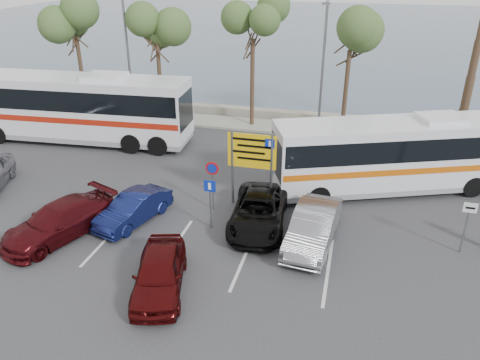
% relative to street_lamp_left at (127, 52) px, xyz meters
% --- Properties ---
extents(ground, '(120.00, 120.00, 0.00)m').
position_rel_street_lamp_left_xyz_m(ground, '(10.00, -13.52, -4.60)').
color(ground, '#343437').
rests_on(ground, ground).
extents(kerb_strip, '(44.00, 2.40, 0.15)m').
position_rel_street_lamp_left_xyz_m(kerb_strip, '(10.00, 0.48, -4.52)').
color(kerb_strip, gray).
rests_on(kerb_strip, ground).
extents(seawall, '(48.00, 0.80, 0.60)m').
position_rel_street_lamp_left_xyz_m(seawall, '(10.00, 2.48, -4.30)').
color(seawall, gray).
rests_on(seawall, ground).
extents(sea, '(140.00, 140.00, 0.00)m').
position_rel_street_lamp_left_xyz_m(sea, '(10.00, 46.48, -4.59)').
color(sea, '#3F5666').
rests_on(sea, ground).
extents(tree_far_left, '(3.20, 3.20, 7.60)m').
position_rel_street_lamp_left_xyz_m(tree_far_left, '(-4.00, 0.48, 1.73)').
color(tree_far_left, '#382619').
rests_on(tree_far_left, kerb_strip).
extents(tree_left, '(3.20, 3.20, 7.20)m').
position_rel_street_lamp_left_xyz_m(tree_left, '(2.00, 0.48, 1.41)').
color(tree_left, '#382619').
rests_on(tree_left, kerb_strip).
extents(tree_mid, '(3.20, 3.20, 8.00)m').
position_rel_street_lamp_left_xyz_m(tree_mid, '(8.50, 0.48, 2.06)').
color(tree_mid, '#382619').
rests_on(tree_mid, kerb_strip).
extents(tree_right, '(3.20, 3.20, 7.40)m').
position_rel_street_lamp_left_xyz_m(tree_right, '(14.50, 0.48, 1.57)').
color(tree_right, '#382619').
rests_on(tree_right, kerb_strip).
extents(street_lamp_left, '(0.45, 1.15, 8.01)m').
position_rel_street_lamp_left_xyz_m(street_lamp_left, '(0.00, 0.00, 0.00)').
color(street_lamp_left, slate).
rests_on(street_lamp_left, kerb_strip).
extents(street_lamp_right, '(0.45, 1.15, 8.01)m').
position_rel_street_lamp_left_xyz_m(street_lamp_right, '(13.00, 0.00, 0.00)').
color(street_lamp_right, slate).
rests_on(street_lamp_right, kerb_strip).
extents(direction_sign, '(2.20, 0.12, 3.60)m').
position_rel_street_lamp_left_xyz_m(direction_sign, '(11.00, -10.32, -2.17)').
color(direction_sign, slate).
rests_on(direction_sign, ground).
extents(sign_no_stop, '(0.60, 0.08, 2.35)m').
position_rel_street_lamp_left_xyz_m(sign_no_stop, '(9.40, -11.13, -3.02)').
color(sign_no_stop, slate).
rests_on(sign_no_stop, ground).
extents(sign_parking, '(0.50, 0.07, 2.25)m').
position_rel_street_lamp_left_xyz_m(sign_parking, '(9.80, -12.73, -3.13)').
color(sign_parking, slate).
rests_on(sign_parking, ground).
extents(sign_taxi, '(0.50, 0.07, 2.20)m').
position_rel_street_lamp_left_xyz_m(sign_taxi, '(19.80, -12.03, -3.18)').
color(sign_taxi, slate).
rests_on(sign_taxi, ground).
extents(lane_markings, '(12.02, 4.20, 0.01)m').
position_rel_street_lamp_left_xyz_m(lane_markings, '(8.86, -14.52, -4.60)').
color(lane_markings, silver).
rests_on(lane_markings, ground).
extents(coach_bus_left, '(13.89, 3.87, 4.28)m').
position_rel_street_lamp_left_xyz_m(coach_bus_left, '(-1.14, -4.87, -2.62)').
color(coach_bus_left, silver).
rests_on(coach_bus_left, ground).
extents(coach_bus_right, '(12.11, 6.88, 3.75)m').
position_rel_street_lamp_left_xyz_m(coach_bus_right, '(17.50, -7.02, -2.86)').
color(coach_bus_right, silver).
rests_on(coach_bus_right, ground).
extents(car_blue, '(2.37, 4.07, 1.27)m').
position_rel_street_lamp_left_xyz_m(car_blue, '(6.40, -13.05, -3.96)').
color(car_blue, '#10184C').
rests_on(car_blue, ground).
extents(car_maroon, '(3.69, 5.29, 1.42)m').
position_rel_street_lamp_left_xyz_m(car_maroon, '(4.00, -14.89, -3.89)').
color(car_maroon, '#470B0F').
rests_on(car_maroon, ground).
extents(car_red, '(2.71, 4.40, 1.40)m').
position_rel_street_lamp_left_xyz_m(car_red, '(9.32, -17.02, -3.90)').
color(car_red, '#45090A').
rests_on(car_red, ground).
extents(suv_black, '(2.70, 5.07, 1.36)m').
position_rel_street_lamp_left_xyz_m(suv_black, '(11.72, -12.02, -3.92)').
color(suv_black, black).
rests_on(suv_black, ground).
extents(car_silver_b, '(2.04, 4.69, 1.50)m').
position_rel_street_lamp_left_xyz_m(car_silver_b, '(14.12, -12.81, -3.85)').
color(car_silver_b, gray).
rests_on(car_silver_b, ground).
extents(pedestrian_near, '(0.64, 0.44, 1.71)m').
position_rel_street_lamp_left_xyz_m(pedestrian_near, '(12.00, -8.87, -3.74)').
color(pedestrian_near, '#95B0D8').
rests_on(pedestrian_near, ground).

